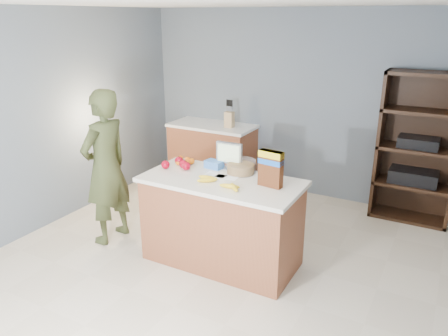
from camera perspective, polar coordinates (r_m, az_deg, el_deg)
The scene contains 15 objects.
floor at distance 4.38m, azimuth -2.25°, elevation -13.80°, with size 4.50×5.00×0.02m, color beige.
walls at distance 3.75m, azimuth -2.58°, elevation 7.88°, with size 4.52×5.02×2.51m.
counter_peninsula at distance 4.40m, azimuth -0.31°, elevation -7.39°, with size 1.56×0.76×0.90m.
back_cabinet at distance 6.47m, azimuth -1.51°, elevation 1.86°, with size 1.24×0.62×0.90m.
shelving_unit at distance 5.71m, azimuth 23.95°, elevation 2.09°, with size 0.90×0.40×1.80m.
person at distance 4.86m, azimuth -15.17°, elevation 0.05°, with size 0.62×0.41×1.69m, color #373F20.
knife_block at distance 6.16m, azimuth 0.70°, elevation 6.42°, with size 0.12×0.10×0.31m.
envelopes at distance 4.29m, azimuth -0.38°, elevation -1.05°, with size 0.35×0.13×0.00m.
bananas at distance 4.06m, azimuth -0.60°, elevation -1.94°, with size 0.52×0.22×0.04m.
apples at distance 4.53m, azimuth -5.96°, elevation 0.54°, with size 0.30×0.26×0.09m.
oranges at distance 4.65m, azimuth -5.07°, elevation 0.92°, with size 0.22×0.18×0.06m.
blue_carton at distance 4.50m, azimuth -1.30°, elevation 0.47°, with size 0.18×0.12×0.08m, color blue.
salad_bowl at distance 4.36m, azimuth 2.19°, elevation 0.10°, with size 0.30×0.30×0.13m.
tv at distance 4.44m, azimuth 0.68°, elevation 1.81°, with size 0.28×0.12×0.28m.
cereal_box at distance 3.99m, azimuth 6.13°, elevation 0.26°, with size 0.24×0.11×0.34m.
Camera 1 is at (1.90, -3.14, 2.39)m, focal length 35.00 mm.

